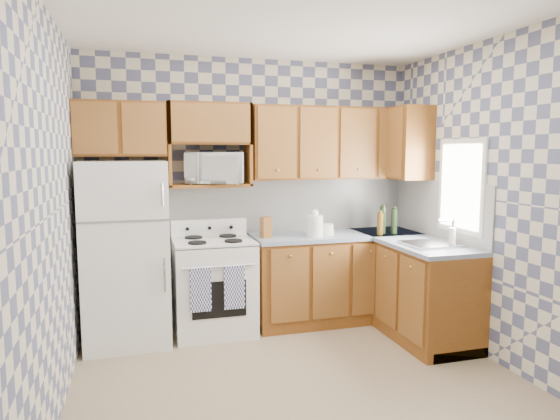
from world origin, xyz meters
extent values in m
plane|color=#897858|center=(0.00, 0.00, 0.00)|extent=(3.40, 3.40, 0.00)
cube|color=slate|center=(0.00, 1.60, 1.35)|extent=(3.40, 0.02, 2.70)
cube|color=slate|center=(1.70, 0.00, 1.35)|extent=(0.02, 3.20, 2.70)
cube|color=silver|center=(0.40, 1.59, 1.20)|extent=(2.60, 0.02, 0.56)
cube|color=silver|center=(1.69, 0.80, 1.20)|extent=(0.02, 1.60, 0.56)
cube|color=white|center=(-1.27, 1.25, 0.84)|extent=(0.75, 0.70, 1.68)
cube|color=white|center=(-0.47, 1.28, 0.45)|extent=(0.76, 0.65, 0.90)
cube|color=silver|center=(-0.47, 1.28, 0.91)|extent=(0.76, 0.65, 0.02)
cube|color=white|center=(-0.47, 1.55, 1.00)|extent=(0.76, 0.08, 0.17)
cube|color=navy|center=(-0.64, 0.93, 0.53)|extent=(0.19, 0.02, 0.40)
cube|color=navy|center=(-0.33, 0.93, 0.53)|extent=(0.19, 0.02, 0.40)
cube|color=#61380E|center=(0.82, 1.30, 0.44)|extent=(1.75, 0.60, 0.88)
cube|color=#61380E|center=(1.40, 0.80, 0.44)|extent=(0.60, 1.60, 0.88)
cube|color=slate|center=(0.82, 1.30, 0.90)|extent=(1.77, 0.63, 0.04)
cube|color=slate|center=(1.40, 0.80, 0.90)|extent=(0.63, 1.60, 0.04)
cube|color=#61380E|center=(0.82, 1.44, 1.85)|extent=(1.75, 0.33, 0.74)
cube|color=#61380E|center=(-1.29, 1.44, 1.97)|extent=(0.82, 0.33, 0.50)
cube|color=#61380E|center=(1.53, 1.25, 1.85)|extent=(0.33, 0.70, 0.74)
cube|color=#61380E|center=(-0.47, 1.44, 1.44)|extent=(0.80, 0.33, 0.03)
imported|color=white|center=(-0.41, 1.42, 1.60)|extent=(0.64, 0.51, 0.31)
cube|color=#B7B7BC|center=(1.40, 0.45, 0.93)|extent=(0.48, 0.40, 0.03)
cube|color=silver|center=(1.69, 0.45, 1.45)|extent=(0.02, 0.66, 0.86)
cylinder|color=black|center=(1.27, 1.16, 1.06)|extent=(0.06, 0.06, 0.28)
cylinder|color=black|center=(1.37, 1.10, 1.05)|extent=(0.06, 0.06, 0.26)
cylinder|color=#543A0F|center=(1.42, 1.20, 1.04)|extent=(0.06, 0.06, 0.24)
cylinder|color=#543A0F|center=(1.20, 1.08, 1.03)|extent=(0.06, 0.06, 0.23)
cube|color=brown|center=(0.05, 1.25, 1.02)|extent=(0.11, 0.11, 0.21)
cylinder|color=white|center=(0.53, 1.17, 1.03)|extent=(0.17, 0.17, 0.21)
cylinder|color=silver|center=(1.52, 0.33, 1.01)|extent=(0.06, 0.06, 0.17)
camera|label=1|loc=(-1.17, -3.45, 1.76)|focal=32.00mm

